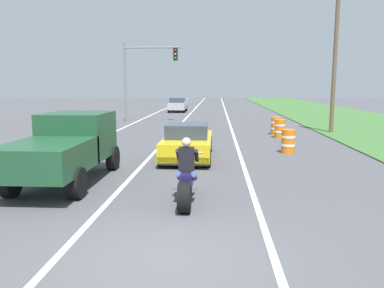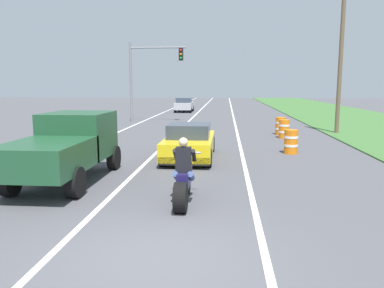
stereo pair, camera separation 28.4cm
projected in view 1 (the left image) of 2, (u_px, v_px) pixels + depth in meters
ground_plane at (165, 257)px, 6.35m from camera, size 160.00×160.00×0.00m
lane_stripe_left_solid at (126, 126)px, 26.42m from camera, size 0.14×120.00×0.01m
lane_stripe_right_solid at (231, 127)px, 25.97m from camera, size 0.14×120.00×0.01m
lane_stripe_centre_dashed at (178, 127)px, 26.19m from camera, size 0.14×120.00×0.01m
grass_verge_right at (384, 128)px, 25.32m from camera, size 10.00×120.00×0.06m
motorcycle_with_rider at (187, 180)px, 9.08m from camera, size 0.70×2.21×1.62m
sports_car_yellow at (188, 142)px, 14.83m from camera, size 1.84×4.30×1.37m
pickup_truck_left_lane_dark_green at (67, 145)px, 11.13m from camera, size 2.02×4.80×1.98m
traffic_light_mast_near at (142, 70)px, 28.77m from camera, size 4.34×0.34×6.00m
utility_pole_roadside at (335, 65)px, 22.16m from camera, size 0.24×0.24×7.98m
construction_barrel_nearest at (288, 141)px, 16.01m from camera, size 0.58×0.58×1.00m
construction_barrel_mid at (280, 129)px, 20.65m from camera, size 0.58×0.58×1.00m
construction_barrel_far at (276, 126)px, 22.13m from camera, size 0.58×0.58×1.00m
distant_car_far_ahead at (178, 105)px, 40.77m from camera, size 1.80×4.00×1.50m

